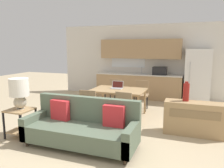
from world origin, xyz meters
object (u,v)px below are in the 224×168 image
(credenza, at_px, (194,118))
(dining_chair_near_right, at_px, (126,107))
(dining_chair_far_left, at_px, (114,91))
(dining_chair_far_right, at_px, (141,93))
(dining_table, at_px, (118,92))
(couch, at_px, (82,128))
(side_table, at_px, (20,118))
(table_lamp, at_px, (19,91))
(refrigerator, at_px, (197,76))
(laptop, at_px, (117,87))
(dining_chair_near_left, at_px, (90,104))
(vase, at_px, (186,92))

(credenza, relative_size, dining_chair_near_right, 1.43)
(dining_chair_far_left, bearing_deg, dining_chair_far_right, 7.98)
(dining_table, relative_size, dining_chair_far_right, 1.64)
(dining_table, height_order, couch, couch)
(side_table, relative_size, dining_chair_far_right, 0.69)
(dining_chair_far_left, bearing_deg, couch, -74.30)
(table_lamp, bearing_deg, refrigerator, 51.35)
(laptop, bearing_deg, dining_chair_near_left, -111.84)
(credenza, xyz_separation_m, dining_chair_far_right, (-1.48, 1.55, 0.14))
(side_table, xyz_separation_m, credenza, (3.39, 1.35, -0.04))
(dining_chair_far_left, relative_size, laptop, 2.63)
(dining_chair_near_left, bearing_deg, dining_chair_near_right, -179.55)
(vase, bearing_deg, side_table, -156.37)
(dining_chair_far_right, bearing_deg, dining_table, -121.13)
(refrigerator, xyz_separation_m, laptop, (-2.11, -2.17, -0.12))
(refrigerator, xyz_separation_m, dining_chair_near_left, (-2.47, -3.17, -0.41))
(couch, relative_size, credenza, 1.74)
(dining_chair_near_right, height_order, dining_chair_far_right, same)
(laptop, bearing_deg, table_lamp, -123.90)
(table_lamp, distance_m, dining_chair_near_right, 2.32)
(refrigerator, bearing_deg, dining_chair_near_right, -117.14)
(vase, bearing_deg, dining_table, 159.29)
(credenza, bearing_deg, dining_chair_far_left, 146.74)
(dining_chair_near_right, xyz_separation_m, laptop, (-0.52, 0.91, 0.29))
(couch, height_order, credenza, couch)
(couch, relative_size, dining_chair_far_left, 2.48)
(refrigerator, xyz_separation_m, side_table, (-3.48, -4.36, -0.50))
(side_table, bearing_deg, dining_chair_far_left, 70.72)
(couch, distance_m, credenza, 2.36)
(vase, bearing_deg, dining_chair_far_right, 130.72)
(dining_chair_far_left, bearing_deg, dining_table, -54.37)
(side_table, bearing_deg, refrigerator, 51.38)
(dining_table, relative_size, laptop, 4.31)
(refrigerator, height_order, laptop, refrigerator)
(table_lamp, distance_m, vase, 3.48)
(dining_table, height_order, dining_chair_far_right, dining_chair_far_right)
(dining_table, xyz_separation_m, laptop, (-0.08, 0.13, 0.11))
(laptop, bearing_deg, refrigerator, 44.17)
(dining_chair_far_left, xyz_separation_m, dining_chair_far_right, (0.89, -0.00, 0.00))
(refrigerator, distance_m, laptop, 3.03)
(dining_table, distance_m, side_table, 2.54)
(couch, relative_size, vase, 5.09)
(side_table, height_order, dining_chair_near_left, dining_chair_near_left)
(dining_chair_far_left, bearing_deg, side_table, -101.17)
(couch, bearing_deg, laptop, 90.39)
(dining_table, xyz_separation_m, side_table, (-1.46, -2.06, -0.27))
(couch, bearing_deg, table_lamp, -176.77)
(dining_table, distance_m, dining_chair_near_right, 0.92)
(credenza, height_order, dining_chair_far_right, dining_chair_far_right)
(dining_table, height_order, table_lamp, table_lamp)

